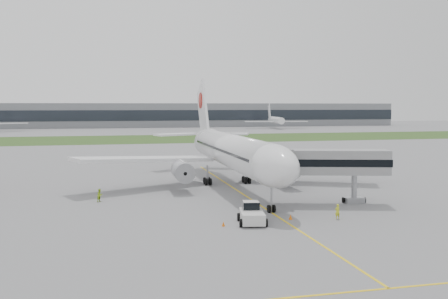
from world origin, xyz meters
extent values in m
plane|color=gray|center=(0.00, 0.00, 0.00)|extent=(600.00, 600.00, 0.00)
cube|color=#2B4F1D|center=(0.00, 120.00, 0.01)|extent=(600.00, 50.00, 0.02)
cube|color=gray|center=(0.00, 230.00, 7.00)|extent=(320.00, 22.00, 14.00)
cube|color=black|center=(0.00, 219.00, 7.00)|extent=(320.00, 0.60, 6.00)
cylinder|color=white|center=(0.00, 4.00, 5.60)|extent=(5.00, 38.00, 5.00)
ellipsoid|color=white|center=(0.00, -15.50, 5.60)|extent=(5.00, 11.00, 5.00)
cube|color=black|center=(0.00, -16.50, 6.50)|extent=(3.20, 1.54, 1.14)
cone|color=white|center=(0.00, 26.00, 6.40)|extent=(5.00, 10.53, 6.16)
cube|color=white|center=(-13.00, 6.00, 4.40)|extent=(22.13, 13.52, 1.70)
cube|color=white|center=(13.00, 6.00, 4.40)|extent=(22.13, 13.52, 1.70)
cylinder|color=#AAAAAF|center=(-8.00, 1.50, 3.00)|extent=(2.70, 5.20, 2.70)
cylinder|color=#AAAAAF|center=(8.00, 1.50, 3.00)|extent=(2.70, 5.20, 2.70)
cube|color=white|center=(0.00, 27.50, 11.50)|extent=(0.45, 10.90, 12.76)
cylinder|color=#A11009|center=(0.00, 28.50, 13.50)|extent=(0.60, 3.20, 3.20)
cube|color=white|center=(-5.00, 28.50, 6.80)|extent=(9.54, 6.34, 0.35)
cube|color=white|center=(5.00, 28.50, 6.80)|extent=(9.54, 6.34, 0.35)
cylinder|color=#999A9F|center=(0.00, -15.00, 1.55)|extent=(0.24, 0.24, 3.10)
cylinder|color=black|center=(-3.20, 7.00, 0.55)|extent=(1.40, 1.10, 1.10)
cylinder|color=black|center=(3.20, 7.00, 0.55)|extent=(1.40, 1.10, 1.10)
cube|color=silver|center=(-3.76, -19.77, 0.76)|extent=(3.07, 4.60, 1.13)
cube|color=silver|center=(-3.56, -18.65, 1.70)|extent=(1.94, 1.79, 0.95)
cube|color=black|center=(-3.56, -18.65, 1.75)|extent=(1.99, 1.84, 0.80)
cylinder|color=black|center=(-4.77, -18.15, 0.43)|extent=(0.47, 0.90, 0.85)
cylinder|color=black|center=(-2.25, -18.60, 0.43)|extent=(0.47, 0.90, 0.85)
cylinder|color=black|center=(-5.26, -20.95, 0.43)|extent=(0.47, 0.90, 0.85)
cylinder|color=black|center=(-2.75, -21.39, 0.43)|extent=(0.47, 0.90, 0.85)
cube|color=#949597|center=(9.09, -11.56, 5.35)|extent=(14.69, 6.82, 3.08)
cube|color=black|center=(9.09, -11.56, 5.35)|extent=(14.92, 6.98, 0.93)
cube|color=#949597|center=(2.38, -10.76, 5.35)|extent=(2.67, 3.50, 3.50)
cylinder|color=#999A9F|center=(12.20, -11.89, 1.95)|extent=(0.72, 0.72, 3.91)
cube|color=#999A9F|center=(12.20, -11.89, 0.36)|extent=(2.76, 2.05, 0.72)
cylinder|color=black|center=(10.91, -11.53, 0.36)|extent=(0.49, 0.78, 0.72)
cylinder|color=black|center=(13.49, -12.24, 0.36)|extent=(0.49, 0.78, 0.72)
cone|color=orange|center=(-6.97, -20.21, 0.24)|extent=(0.35, 0.35, 0.49)
cone|color=orange|center=(0.91, -18.87, 0.29)|extent=(0.42, 0.42, 0.57)
imported|color=yellow|center=(6.00, -19.86, 0.84)|extent=(0.67, 0.49, 1.68)
imported|color=#98C420|center=(-19.58, -3.70, 0.86)|extent=(1.03, 1.05, 1.71)
camera|label=1|loc=(-18.51, -69.58, 12.42)|focal=40.00mm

